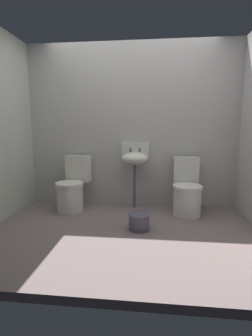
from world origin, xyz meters
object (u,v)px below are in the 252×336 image
Objects in this scene: bucket at (139,221)px; sink at (135,158)px; toilet_right at (187,191)px; toilet_left at (73,188)px.

sink is at bearing 97.82° from bucket.
sink reaches higher than toilet_right.
bucket is at bearing 156.63° from toilet_left.
bucket is (-0.63, -0.65, -0.22)m from toilet_right.
toilet_left is 2.97× the size of bucket.
toilet_left is at bearing -168.31° from sink.
bucket is at bearing 47.61° from toilet_right.
sink is (0.91, 0.19, 0.43)m from toilet_left.
toilet_right is at bearing -170.90° from toilet_left.
toilet_right is at bearing -14.09° from sink.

